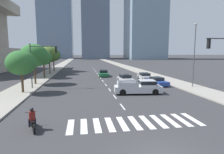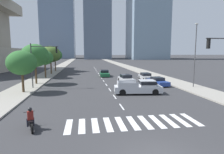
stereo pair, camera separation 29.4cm
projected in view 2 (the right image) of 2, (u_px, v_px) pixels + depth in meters
name	position (u px, v px, depth m)	size (l,w,h in m)	color
sidewalk_east	(155.00, 76.00, 39.56)	(4.00, 260.00, 0.15)	gray
sidewalk_west	(41.00, 78.00, 36.11)	(4.00, 260.00, 0.15)	gray
crosswalk_near	(133.00, 123.00, 13.26)	(9.45, 2.69, 0.01)	silver
lane_divider_center	(100.00, 75.00, 40.71)	(0.14, 50.00, 0.01)	silver
motorcycle_lead	(30.00, 120.00, 12.08)	(1.02, 2.02, 1.49)	black
pickup_truck	(140.00, 87.00, 22.47)	(5.84, 2.58, 1.67)	#B7BABF
sedan_silver_0	(126.00, 79.00, 31.08)	(2.09, 4.66, 1.33)	#B7BABF
sedan_blue_1	(158.00, 82.00, 28.48)	(2.10, 4.46, 1.22)	navy
sedan_silver_2	(146.00, 77.00, 34.24)	(1.96, 4.74, 1.25)	#B7BABF
sedan_green_3	(104.00, 73.00, 39.36)	(2.08, 4.78, 1.30)	#1E6038
traffic_signal_far	(41.00, 58.00, 25.38)	(3.90, 0.28, 6.07)	#333335
street_lamp_east	(195.00, 51.00, 25.74)	(0.50, 0.24, 8.82)	#3F3F42
street_tree_nearest	(22.00, 63.00, 22.46)	(3.50, 3.50, 5.09)	#4C3823
street_tree_second	(35.00, 56.00, 28.62)	(4.18, 4.18, 6.16)	#4C3823
street_tree_third	(45.00, 58.00, 35.76)	(3.24, 3.24, 5.22)	#4C3823
street_tree_fourth	(51.00, 54.00, 42.08)	(4.39, 4.39, 6.36)	#4C3823
street_tree_fifth	(55.00, 55.00, 48.58)	(3.66, 3.66, 5.74)	#4C3823
office_tower_center_skyline	(96.00, 4.00, 145.14)	(20.60, 26.53, 98.14)	slate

